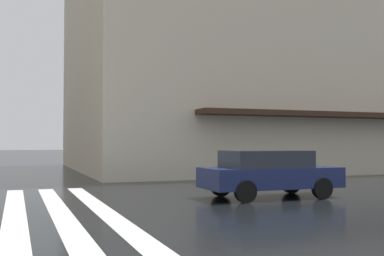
# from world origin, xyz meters

# --- Properties ---
(haussmann_block_corner) EXTENTS (18.42, 27.14, 21.09)m
(haussmann_block_corner) POSITION_xyz_m (21.10, -17.68, 10.33)
(haussmann_block_corner) COLOR beige
(haussmann_block_corner) RESTS_ON ground_plane
(car_navy) EXTENTS (1.85, 4.10, 1.41)m
(car_navy) POSITION_xyz_m (5.50, -7.88, 0.76)
(car_navy) COLOR navy
(car_navy) RESTS_ON ground_plane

